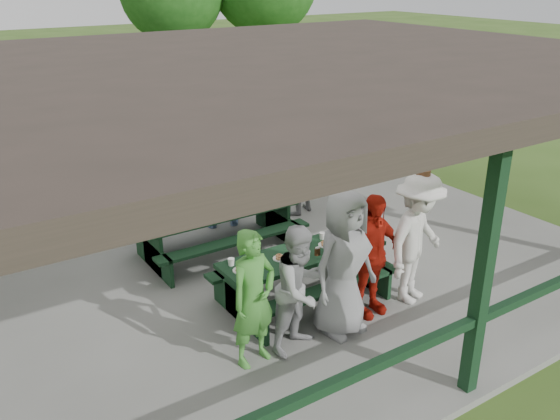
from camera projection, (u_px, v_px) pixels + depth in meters
ground at (282, 265)px, 9.67m from camera, size 90.00×90.00×0.00m
concrete_slab at (282, 262)px, 9.65m from camera, size 10.00×8.00×0.10m
pavilion_structure at (282, 68)px, 8.47m from camera, size 10.60×8.60×3.24m
picnic_table_near at (303, 270)px, 8.30m from camera, size 2.41×1.39×0.75m
picnic_table_far at (219, 226)px, 9.71m from camera, size 2.67×1.39×0.75m
table_setting at (311, 247)px, 8.27m from camera, size 2.41×0.45×0.10m
contestant_green at (253, 299)px, 6.85m from camera, size 0.68×0.51×1.71m
contestant_grey_left at (300, 289)px, 7.13m from camera, size 0.94×0.82×1.63m
contestant_grey_mid at (344, 264)px, 7.40m from camera, size 1.01×0.71×1.94m
contestant_red at (370, 256)px, 7.84m from camera, size 1.03×0.47×1.73m
contestant_white_fedora at (417, 239)px, 8.13m from camera, size 1.38×1.04×1.95m
spectator_lblue at (221, 181)px, 10.63m from camera, size 1.66×0.93×1.71m
spectator_blue at (136, 191)px, 10.16m from camera, size 0.72×0.58×1.70m
spectator_grey at (296, 176)px, 11.20m from camera, size 0.85×0.73×1.49m
pickup_truck at (140, 100)px, 17.81m from camera, size 6.45×4.08×1.66m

